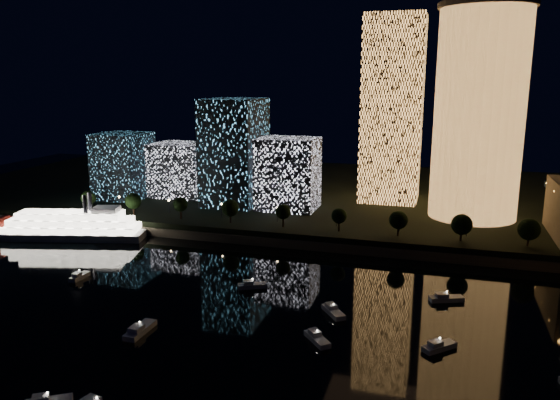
% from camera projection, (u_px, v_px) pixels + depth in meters
% --- Properties ---
extents(ground, '(520.00, 520.00, 0.00)m').
position_uv_depth(ground, '(304.00, 381.00, 103.93)').
color(ground, black).
rests_on(ground, ground).
extents(far_bank, '(420.00, 160.00, 5.00)m').
position_uv_depth(far_bank, '(389.00, 197.00, 253.00)').
color(far_bank, black).
rests_on(far_bank, ground).
extents(seawall, '(420.00, 6.00, 3.00)m').
position_uv_depth(seawall, '(365.00, 248.00, 180.28)').
color(seawall, '#6B5E4C').
rests_on(seawall, ground).
extents(tower_cylindrical, '(34.00, 34.00, 77.77)m').
position_uv_depth(tower_cylindrical, '(479.00, 113.00, 199.78)').
color(tower_cylindrical, '#FFA851').
rests_on(tower_cylindrical, far_bank).
extents(tower_rectangular, '(24.19, 24.19, 76.97)m').
position_uv_depth(tower_rectangular, '(392.00, 110.00, 229.20)').
color(tower_rectangular, '#FFA851').
rests_on(tower_rectangular, far_bank).
extents(midrise_blocks, '(96.99, 32.54, 43.51)m').
position_uv_depth(midrise_blocks, '(212.00, 162.00, 230.69)').
color(midrise_blocks, white).
rests_on(midrise_blocks, far_bank).
extents(riverboat, '(57.19, 24.47, 16.92)m').
position_uv_depth(riverboat, '(65.00, 226.00, 196.64)').
color(riverboat, silver).
rests_on(riverboat, ground).
extents(motorboats, '(131.27, 74.69, 2.78)m').
position_uv_depth(motorboats, '(287.00, 343.00, 117.26)').
color(motorboats, silver).
rests_on(motorboats, ground).
extents(esplanade_trees, '(166.38, 6.96, 8.98)m').
position_uv_depth(esplanade_trees, '(306.00, 213.00, 190.03)').
color(esplanade_trees, black).
rests_on(esplanade_trees, far_bank).
extents(street_lamps, '(132.70, 0.70, 5.65)m').
position_uv_depth(street_lamps, '(277.00, 211.00, 199.36)').
color(street_lamps, black).
rests_on(street_lamps, far_bank).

